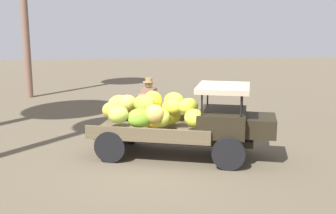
{
  "coord_description": "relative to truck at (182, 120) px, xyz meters",
  "views": [
    {
      "loc": [
        -1.2,
        -9.78,
        3.26
      ],
      "look_at": [
        -0.04,
        0.21,
        1.24
      ],
      "focal_mm": 44.44,
      "sensor_mm": 36.0,
      "label": 1
    }
  ],
  "objects": [
    {
      "name": "farmer",
      "position": [
        -0.69,
        1.78,
        0.07
      ],
      "size": [
        0.58,
        0.55,
        1.75
      ],
      "rotation": [
        0.0,
        0.0,
        -2.17
      ],
      "color": "#475866",
      "rests_on": "ground"
    },
    {
      "name": "truck",
      "position": [
        0.0,
        0.0,
        0.0
      ],
      "size": [
        4.66,
        2.88,
        1.82
      ],
      "rotation": [
        0.0,
        0.0,
        -0.31
      ],
      "color": "black",
      "rests_on": "ground"
    },
    {
      "name": "ground_plane",
      "position": [
        -0.29,
        -0.09,
        -0.93
      ],
      "size": [
        60.0,
        60.0,
        0.0
      ],
      "primitive_type": "plane",
      "color": "brown"
    }
  ]
}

